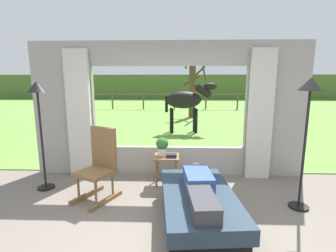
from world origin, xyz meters
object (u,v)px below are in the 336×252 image
at_px(book_stack, 171,155).
at_px(side_table, 167,161).
at_px(floor_lamp_left, 38,103).
at_px(floor_lamp_right, 309,104).
at_px(potted_plant, 162,145).
at_px(horse, 186,100).
at_px(reclining_person, 199,186).
at_px(pasture_tree, 193,89).
at_px(rocking_chair, 100,164).
at_px(recliner_sofa, 198,207).

bearing_deg(book_stack, side_table, 144.17).
bearing_deg(floor_lamp_left, floor_lamp_right, -7.34).
height_order(potted_plant, horse, horse).
distance_m(reclining_person, floor_lamp_left, 2.89).
xyz_separation_m(potted_plant, pasture_tree, (1.03, 8.15, 0.73)).
height_order(book_stack, floor_lamp_right, floor_lamp_right).
relative_size(rocking_chair, side_table, 2.15).
distance_m(recliner_sofa, book_stack, 1.27).
xyz_separation_m(rocking_chair, floor_lamp_left, (-1.05, 0.29, 0.93)).
bearing_deg(side_table, reclining_person, -69.99).
bearing_deg(recliner_sofa, book_stack, 103.07).
bearing_deg(pasture_tree, rocking_chair, -102.72).
bearing_deg(pasture_tree, recliner_sofa, -92.97).
distance_m(rocking_chair, floor_lamp_right, 3.15).
height_order(floor_lamp_right, pasture_tree, pasture_tree).
xyz_separation_m(floor_lamp_left, horse, (2.57, 4.74, -0.32)).
xyz_separation_m(recliner_sofa, reclining_person, (-0.00, -0.05, 0.30)).
bearing_deg(floor_lamp_left, horse, 61.53).
bearing_deg(floor_lamp_left, recliner_sofa, -20.71).
bearing_deg(horse, rocking_chair, -22.54).
height_order(horse, pasture_tree, pasture_tree).
height_order(recliner_sofa, reclining_person, reclining_person).
bearing_deg(pasture_tree, reclining_person, -92.95).
relative_size(recliner_sofa, side_table, 3.41).
height_order(floor_lamp_right, horse, floor_lamp_right).
relative_size(recliner_sofa, floor_lamp_right, 0.94).
bearing_deg(potted_plant, floor_lamp_right, -22.41).
height_order(book_stack, pasture_tree, pasture_tree).
bearing_deg(recliner_sofa, rocking_chair, 150.75).
xyz_separation_m(rocking_chair, potted_plant, (0.95, 0.61, 0.16)).
relative_size(recliner_sofa, potted_plant, 5.54).
bearing_deg(floor_lamp_right, pasture_tree, 96.43).
height_order(rocking_chair, potted_plant, rocking_chair).
distance_m(side_table, book_stack, 0.16).
distance_m(reclining_person, floor_lamp_right, 1.87).
xyz_separation_m(potted_plant, floor_lamp_left, (-1.99, -0.32, 0.77)).
relative_size(horse, pasture_tree, 0.59).
bearing_deg(book_stack, horse, 84.80).
distance_m(book_stack, floor_lamp_left, 2.36).
bearing_deg(rocking_chair, book_stack, 50.91).
distance_m(floor_lamp_left, floor_lamp_right, 4.07).
bearing_deg(recliner_sofa, reclining_person, -95.03).
relative_size(book_stack, floor_lamp_right, 0.10).
bearing_deg(recliner_sofa, side_table, 105.73).
height_order(rocking_chair, floor_lamp_right, floor_lamp_right).
bearing_deg(floor_lamp_right, reclining_person, -161.99).
bearing_deg(side_table, floor_lamp_right, -21.73).
distance_m(potted_plant, floor_lamp_right, 2.36).
relative_size(reclining_person, potted_plant, 4.49).
distance_m(reclining_person, book_stack, 1.27).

